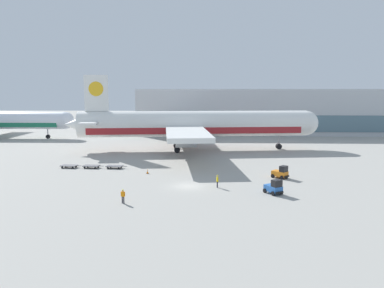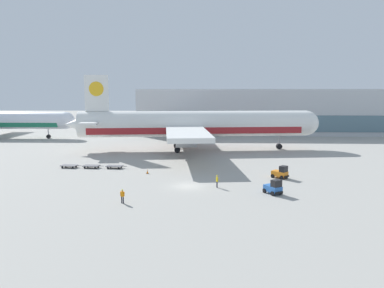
# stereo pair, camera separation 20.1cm
# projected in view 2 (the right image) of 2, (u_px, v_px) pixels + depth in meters

# --- Properties ---
(ground_plane) EXTENTS (400.00, 400.00, 0.00)m
(ground_plane) POSITION_uv_depth(u_px,v_px,m) (188.00, 186.00, 53.68)
(ground_plane) COLOR #9E9B93
(terminal_building) EXTENTS (90.00, 18.20, 14.00)m
(terminal_building) POSITION_uv_depth(u_px,v_px,m) (281.00, 111.00, 119.31)
(terminal_building) COLOR #B2B7BC
(terminal_building) RESTS_ON ground_plane
(airplane_main) EXTENTS (57.98, 48.61, 17.00)m
(airplane_main) POSITION_uv_depth(u_px,v_px,m) (191.00, 125.00, 85.12)
(airplane_main) COLOR white
(airplane_main) RESTS_ON ground_plane
(baggage_tug_foreground) EXTENTS (2.77, 2.69, 2.00)m
(baggage_tug_foreground) POSITION_uv_depth(u_px,v_px,m) (281.00, 173.00, 58.41)
(baggage_tug_foreground) COLOR orange
(baggage_tug_foreground) RESTS_ON ground_plane
(baggage_tug_mid) EXTENTS (2.56, 2.82, 2.00)m
(baggage_tug_mid) POSITION_uv_depth(u_px,v_px,m) (274.00, 187.00, 49.46)
(baggage_tug_mid) COLOR #2D66B7
(baggage_tug_mid) RESTS_ON ground_plane
(baggage_dolly_lead) EXTENTS (3.77, 1.81, 0.48)m
(baggage_dolly_lead) POSITION_uv_depth(u_px,v_px,m) (69.00, 166.00, 66.34)
(baggage_dolly_lead) COLOR #56565B
(baggage_dolly_lead) RESTS_ON ground_plane
(baggage_dolly_second) EXTENTS (3.77, 1.81, 0.48)m
(baggage_dolly_second) POSITION_uv_depth(u_px,v_px,m) (91.00, 166.00, 66.13)
(baggage_dolly_second) COLOR #56565B
(baggage_dolly_second) RESTS_ON ground_plane
(baggage_dolly_third) EXTENTS (3.77, 1.81, 0.48)m
(baggage_dolly_third) POSITION_uv_depth(u_px,v_px,m) (115.00, 166.00, 65.84)
(baggage_dolly_third) COLOR #56565B
(baggage_dolly_third) RESTS_ON ground_plane
(ground_crew_near) EXTENTS (0.56, 0.29, 1.74)m
(ground_crew_near) POSITION_uv_depth(u_px,v_px,m) (122.00, 195.00, 45.36)
(ground_crew_near) COLOR black
(ground_crew_near) RESTS_ON ground_plane
(ground_crew_far) EXTENTS (0.27, 0.57, 1.81)m
(ground_crew_far) POSITION_uv_depth(u_px,v_px,m) (217.00, 180.00, 52.67)
(ground_crew_far) COLOR black
(ground_crew_far) RESTS_ON ground_plane
(traffic_cone_near) EXTENTS (0.40, 0.40, 0.76)m
(traffic_cone_near) POSITION_uv_depth(u_px,v_px,m) (147.00, 171.00, 61.66)
(traffic_cone_near) COLOR black
(traffic_cone_near) RESTS_ON ground_plane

